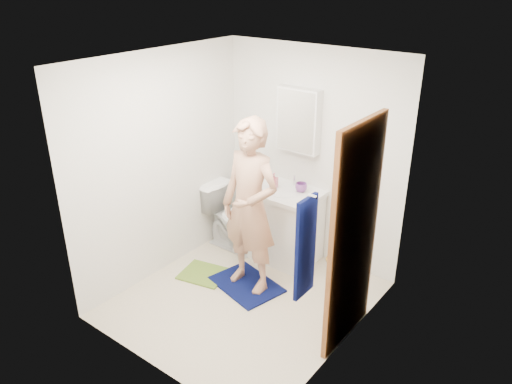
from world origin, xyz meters
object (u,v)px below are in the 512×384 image
vanity_cabinet (284,227)px  medicine_cabinet (299,120)px  man (250,207)px  toothbrush_cup (301,187)px  toilet (234,218)px  towel (305,248)px  soap_dispenser (274,181)px

vanity_cabinet → medicine_cabinet: medicine_cabinet is taller
medicine_cabinet → man: size_ratio=0.39×
vanity_cabinet → medicine_cabinet: size_ratio=1.14×
toothbrush_cup → man: (-0.11, -0.77, 0.03)m
toilet → man: (0.65, -0.52, 0.54)m
toothbrush_cup → towel: bearing=-56.8°
toilet → soap_dispenser: bearing=-71.5°
toilet → man: man is taller
vanity_cabinet → man: size_ratio=0.44×
medicine_cabinet → toilet: medicine_cabinet is taller
towel → man: (-1.13, 0.80, -0.32)m
vanity_cabinet → medicine_cabinet: bearing=90.0°
toilet → soap_dispenser: size_ratio=4.42×
vanity_cabinet → toilet: bearing=-164.9°
vanity_cabinet → man: (0.05, -0.69, 0.53)m
medicine_cabinet → man: bearing=-87.1°
medicine_cabinet → soap_dispenser: bearing=-120.9°
toilet → toothbrush_cup: (0.76, 0.25, 0.51)m
medicine_cabinet → toilet: (-0.60, -0.39, -1.21)m
man → vanity_cabinet: bearing=96.3°
towel → vanity_cabinet: bearing=128.5°
man → soap_dispenser: bearing=108.2°
medicine_cabinet → toilet: size_ratio=0.90×
man → towel: bearing=-32.8°
towel → soap_dispenser: 2.00m
toothbrush_cup → vanity_cabinet: bearing=-151.5°
medicine_cabinet → man: 1.13m
toilet → soap_dispenser: (0.46, 0.15, 0.55)m
soap_dispenser → man: 0.70m
vanity_cabinet → towel: bearing=-51.5°
vanity_cabinet → toothbrush_cup: 0.53m
toothbrush_cup → man: man is taller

